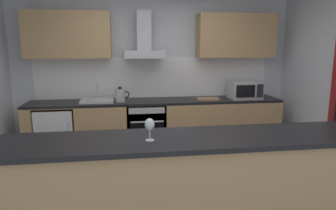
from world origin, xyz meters
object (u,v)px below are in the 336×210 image
Objects in this scene: microwave at (245,89)px; wine_glass at (150,125)px; sink at (97,100)px; chopping_board at (208,99)px; oven at (146,128)px; range_hood at (144,43)px; refrigerator at (58,133)px; kettle at (120,95)px.

wine_glass is at bearing -126.23° from microwave.
sink reaches higher than chopping_board.
range_hood is (-0.00, 0.13, 1.33)m from oven.
oven is 1.60× the size of sink.
oven reaches higher than refrigerator.
kettle is (0.35, -0.04, 0.08)m from sink.
kettle reaches higher than oven.
sink reaches higher than oven.
oven is 0.94× the size of refrigerator.
kettle is at bearing -175.04° from oven.
kettle reaches higher than chopping_board.
kettle reaches higher than refrigerator.
sink is 1.47× the size of chopping_board.
sink is (0.62, 0.01, 0.50)m from refrigerator.
kettle is at bearing -179.59° from chopping_board.
wine_glass reaches higher than refrigerator.
microwave is 0.63m from chopping_board.
refrigerator is 2.94× the size of kettle.
wine_glass is at bearing -93.11° from range_hood.
kettle is 0.85× the size of chopping_board.
range_hood is (0.74, 0.12, 0.86)m from sink.
range_hood is 4.05× the size of wine_glass.
kettle is 2.41m from wine_glass.
range_hood reaches higher than oven.
sink is at bearing 172.75° from kettle.
sink is 0.36m from kettle.
microwave is at bearing 53.77° from wine_glass.
sink is 1.73× the size of kettle.
kettle is at bearing -157.19° from range_hood.
range_hood is at bearing 86.89° from wine_glass.
wine_glass is (1.22, -2.43, 0.71)m from refrigerator.
wine_glass is (0.25, -2.40, 0.13)m from kettle.
refrigerator is 1.18× the size of range_hood.
range_hood reaches higher than refrigerator.
wine_glass is (-0.14, -2.43, 0.68)m from oven.
range_hood reaches higher than kettle.
kettle is 1.40m from chopping_board.
wine_glass is at bearing -63.39° from refrigerator.
refrigerator is at bearing -179.88° from oven.
kettle is 0.40× the size of range_hood.
sink is 1.14m from range_hood.
microwave is at bearing -0.39° from chopping_board.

